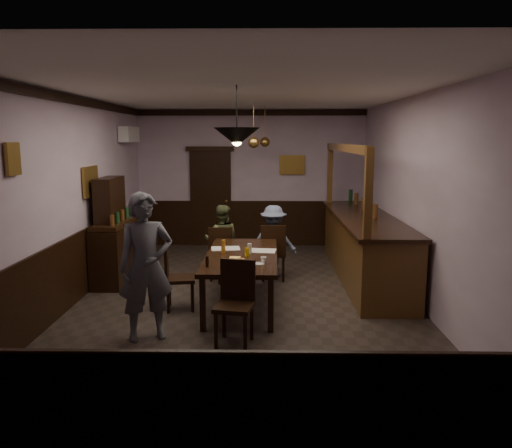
{
  "coord_description": "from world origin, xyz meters",
  "views": [
    {
      "loc": [
        0.29,
        -7.04,
        2.37
      ],
      "look_at": [
        0.17,
        0.07,
        1.15
      ],
      "focal_mm": 35.0,
      "sensor_mm": 36.0,
      "label": 1
    }
  ],
  "objects_px": {
    "coffee_cup": "(263,260)",
    "pendant_brass_mid": "(254,143)",
    "chair_side": "(175,274)",
    "person_seated_left": "(222,241)",
    "chair_near": "(236,298)",
    "soda_can": "(247,252)",
    "pendant_brass_far": "(265,142)",
    "chair_far_left": "(220,251)",
    "sideboard": "(114,240)",
    "dining_table": "(242,258)",
    "pendant_iron": "(237,137)",
    "bar_counter": "(364,245)",
    "person_standing": "(146,267)",
    "chair_far_right": "(273,250)",
    "person_seated_right": "(273,241)"
  },
  "relations": [
    {
      "from": "coffee_cup",
      "to": "pendant_brass_mid",
      "type": "distance_m",
      "value": 2.96
    },
    {
      "from": "chair_side",
      "to": "coffee_cup",
      "type": "distance_m",
      "value": 1.31
    },
    {
      "from": "person_seated_left",
      "to": "chair_near",
      "type": "bearing_deg",
      "value": 98.26
    },
    {
      "from": "coffee_cup",
      "to": "soda_can",
      "type": "height_order",
      "value": "soda_can"
    },
    {
      "from": "chair_near",
      "to": "pendant_brass_far",
      "type": "xyz_separation_m",
      "value": [
        0.34,
        4.54,
        1.77
      ]
    },
    {
      "from": "chair_far_left",
      "to": "sideboard",
      "type": "bearing_deg",
      "value": -1.87
    },
    {
      "from": "sideboard",
      "to": "pendant_brass_mid",
      "type": "bearing_deg",
      "value": 19.93
    },
    {
      "from": "person_seated_left",
      "to": "sideboard",
      "type": "height_order",
      "value": "sideboard"
    },
    {
      "from": "sideboard",
      "to": "dining_table",
      "type": "bearing_deg",
      "value": -28.47
    },
    {
      "from": "soda_can",
      "to": "pendant_brass_far",
      "type": "height_order",
      "value": "pendant_brass_far"
    },
    {
      "from": "person_seated_left",
      "to": "pendant_iron",
      "type": "relative_size",
      "value": 1.73
    },
    {
      "from": "bar_counter",
      "to": "pendant_brass_far",
      "type": "relative_size",
      "value": 5.01
    },
    {
      "from": "person_seated_left",
      "to": "pendant_brass_mid",
      "type": "bearing_deg",
      "value": -139.72
    },
    {
      "from": "dining_table",
      "to": "person_standing",
      "type": "distance_m",
      "value": 1.64
    },
    {
      "from": "chair_far_right",
      "to": "sideboard",
      "type": "bearing_deg",
      "value": 3.06
    },
    {
      "from": "dining_table",
      "to": "person_seated_left",
      "type": "bearing_deg",
      "value": 105.09
    },
    {
      "from": "chair_far_left",
      "to": "pendant_brass_mid",
      "type": "height_order",
      "value": "pendant_brass_mid"
    },
    {
      "from": "chair_side",
      "to": "person_seated_right",
      "type": "height_order",
      "value": "person_seated_right"
    },
    {
      "from": "dining_table",
      "to": "chair_near",
      "type": "height_order",
      "value": "chair_near"
    },
    {
      "from": "person_standing",
      "to": "coffee_cup",
      "type": "bearing_deg",
      "value": 6.07
    },
    {
      "from": "person_seated_right",
      "to": "coffee_cup",
      "type": "relative_size",
      "value": 15.55
    },
    {
      "from": "coffee_cup",
      "to": "pendant_brass_far",
      "type": "height_order",
      "value": "pendant_brass_far"
    },
    {
      "from": "chair_far_right",
      "to": "pendant_brass_mid",
      "type": "height_order",
      "value": "pendant_brass_mid"
    },
    {
      "from": "chair_near",
      "to": "pendant_brass_far",
      "type": "bearing_deg",
      "value": 96.71
    },
    {
      "from": "dining_table",
      "to": "pendant_brass_far",
      "type": "bearing_deg",
      "value": 84.17
    },
    {
      "from": "pendant_iron",
      "to": "chair_far_left",
      "type": "bearing_deg",
      "value": 100.93
    },
    {
      "from": "bar_counter",
      "to": "pendant_brass_mid",
      "type": "xyz_separation_m",
      "value": [
        -1.89,
        0.59,
        1.72
      ]
    },
    {
      "from": "person_seated_right",
      "to": "coffee_cup",
      "type": "height_order",
      "value": "person_seated_right"
    },
    {
      "from": "pendant_brass_far",
      "to": "person_standing",
      "type": "bearing_deg",
      "value": -107.49
    },
    {
      "from": "chair_side",
      "to": "soda_can",
      "type": "bearing_deg",
      "value": -94.35
    },
    {
      "from": "coffee_cup",
      "to": "pendant_brass_mid",
      "type": "bearing_deg",
      "value": 95.15
    },
    {
      "from": "coffee_cup",
      "to": "sideboard",
      "type": "xyz_separation_m",
      "value": [
        -2.49,
        1.7,
        -0.1
      ]
    },
    {
      "from": "person_seated_right",
      "to": "chair_far_right",
      "type": "bearing_deg",
      "value": 101.23
    },
    {
      "from": "dining_table",
      "to": "pendant_brass_far",
      "type": "relative_size",
      "value": 2.74
    },
    {
      "from": "chair_near",
      "to": "sideboard",
      "type": "xyz_separation_m",
      "value": [
        -2.17,
        2.5,
        0.17
      ]
    },
    {
      "from": "dining_table",
      "to": "person_standing",
      "type": "relative_size",
      "value": 1.26
    },
    {
      "from": "chair_side",
      "to": "bar_counter",
      "type": "relative_size",
      "value": 0.23
    },
    {
      "from": "chair_near",
      "to": "dining_table",
      "type": "bearing_deg",
      "value": 100.5
    },
    {
      "from": "chair_side",
      "to": "pendant_brass_far",
      "type": "bearing_deg",
      "value": -28.17
    },
    {
      "from": "chair_side",
      "to": "soda_can",
      "type": "relative_size",
      "value": 7.81
    },
    {
      "from": "dining_table",
      "to": "pendant_iron",
      "type": "xyz_separation_m",
      "value": [
        -0.02,
        -0.8,
        1.7
      ]
    },
    {
      "from": "person_seated_right",
      "to": "coffee_cup",
      "type": "xyz_separation_m",
      "value": [
        -0.17,
        -2.06,
        0.18
      ]
    },
    {
      "from": "soda_can",
      "to": "bar_counter",
      "type": "xyz_separation_m",
      "value": [
        1.94,
        1.57,
        -0.23
      ]
    },
    {
      "from": "coffee_cup",
      "to": "bar_counter",
      "type": "relative_size",
      "value": 0.02
    },
    {
      "from": "chair_near",
      "to": "pendant_brass_mid",
      "type": "bearing_deg",
      "value": 98.58
    },
    {
      "from": "coffee_cup",
      "to": "chair_near",
      "type": "bearing_deg",
      "value": -110.8
    },
    {
      "from": "chair_side",
      "to": "person_seated_left",
      "type": "distance_m",
      "value": 1.83
    },
    {
      "from": "pendant_iron",
      "to": "bar_counter",
      "type": "bearing_deg",
      "value": 47.66
    },
    {
      "from": "dining_table",
      "to": "soda_can",
      "type": "relative_size",
      "value": 18.49
    },
    {
      "from": "chair_far_right",
      "to": "person_seated_right",
      "type": "height_order",
      "value": "person_seated_right"
    }
  ]
}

